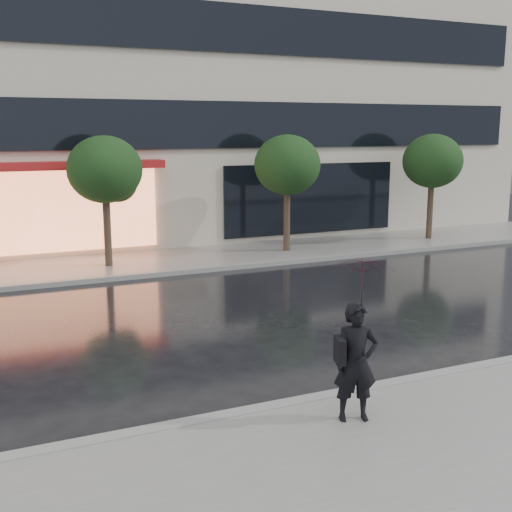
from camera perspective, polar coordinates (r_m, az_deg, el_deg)
ground at (r=12.02m, az=11.68°, el=-9.34°), size 120.00×120.00×0.00m
sidewalk_far at (r=20.84m, az=-4.96°, el=-0.17°), size 60.00×3.50×0.12m
curb_near at (r=11.26m, az=14.71°, el=-10.55°), size 60.00×0.25×0.14m
curb_far at (r=19.23m, az=-3.24°, el=-1.08°), size 60.00×0.25×0.14m
office_building at (r=28.25m, az=-10.86°, el=20.92°), size 30.00×12.76×18.00m
bg_building_right at (r=49.57m, az=17.81°, el=15.19°), size 12.00×12.00×16.00m
tree_mid_west at (r=19.49m, az=-13.14°, el=7.28°), size 2.20×2.20×3.99m
tree_mid_east at (r=21.47m, az=2.91°, el=7.90°), size 2.20×2.20×3.99m
tree_far_east at (r=24.78m, az=15.48°, el=7.97°), size 2.20×2.20×3.99m
pedestrian_with_umbrella at (r=9.00m, az=9.19°, el=-5.50°), size 1.11×1.12×2.33m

